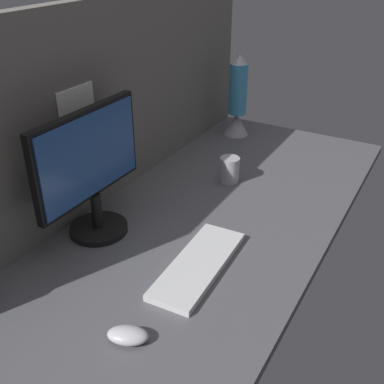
# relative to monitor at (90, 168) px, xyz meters

# --- Properties ---
(ground_plane) EXTENTS (1.80, 0.80, 0.03)m
(ground_plane) POSITION_rel_monitor_xyz_m (0.23, -0.25, -0.23)
(ground_plane) COLOR #515156
(cubicle_wall_back) EXTENTS (1.80, 0.06, 0.65)m
(cubicle_wall_back) POSITION_rel_monitor_xyz_m (0.23, 0.12, 0.11)
(cubicle_wall_back) COLOR slate
(cubicle_wall_back) RESTS_ON ground_plane
(monitor) EXTENTS (0.42, 0.18, 0.39)m
(monitor) POSITION_rel_monitor_xyz_m (0.00, 0.00, 0.00)
(monitor) COLOR black
(monitor) RESTS_ON ground_plane
(keyboard) EXTENTS (0.38, 0.15, 0.02)m
(keyboard) POSITION_rel_monitor_xyz_m (-0.00, -0.37, -0.21)
(keyboard) COLOR silver
(keyboard) RESTS_ON ground_plane
(mouse) EXTENTS (0.09, 0.11, 0.03)m
(mouse) POSITION_rel_monitor_xyz_m (-0.32, -0.36, -0.20)
(mouse) COLOR silver
(mouse) RESTS_ON ground_plane
(mug_steel) EXTENTS (0.07, 0.07, 0.10)m
(mug_steel) POSITION_rel_monitor_xyz_m (0.50, -0.21, -0.17)
(mug_steel) COLOR #B2B2B7
(mug_steel) RESTS_ON ground_plane
(lava_lamp) EXTENTS (0.11, 0.11, 0.37)m
(lava_lamp) POSITION_rel_monitor_xyz_m (0.94, -0.04, -0.06)
(lava_lamp) COLOR #A5A5AD
(lava_lamp) RESTS_ON ground_plane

